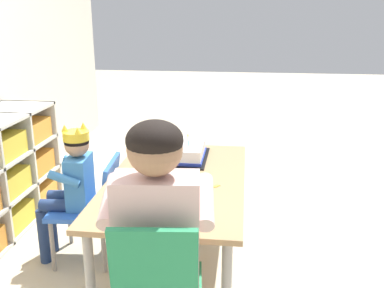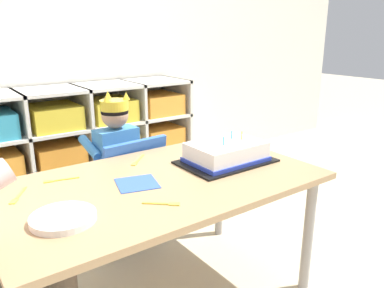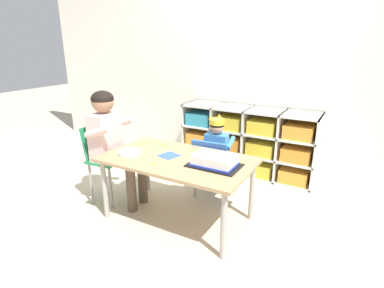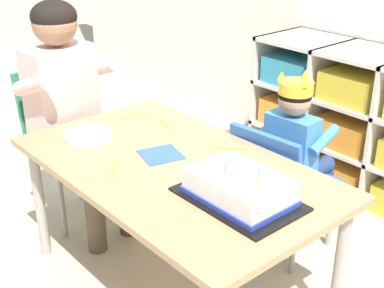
{
  "view_description": "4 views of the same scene",
  "coord_description": "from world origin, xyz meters",
  "px_view_note": "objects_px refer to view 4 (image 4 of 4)",
  "views": [
    {
      "loc": [
        -2.1,
        -0.34,
        1.39
      ],
      "look_at": [
        0.09,
        -0.07,
        0.71
      ],
      "focal_mm": 41.29,
      "sensor_mm": 36.0,
      "label": 1
    },
    {
      "loc": [
        -0.68,
        -1.14,
        1.08
      ],
      "look_at": [
        0.08,
        -0.09,
        0.69
      ],
      "focal_mm": 35.35,
      "sensor_mm": 36.0,
      "label": 2
    },
    {
      "loc": [
        1.24,
        -1.96,
        1.44
      ],
      "look_at": [
        0.14,
        -0.02,
        0.7
      ],
      "focal_mm": 28.95,
      "sensor_mm": 36.0,
      "label": 3
    },
    {
      "loc": [
        1.33,
        -1.06,
        1.4
      ],
      "look_at": [
        0.2,
        -0.08,
        0.72
      ],
      "focal_mm": 49.73,
      "sensor_mm": 36.0,
      "label": 4
    }
  ],
  "objects_px": {
    "adult_helper_seated": "(70,95)",
    "fork_near_cake_tray": "(132,117)",
    "child_with_crown": "(297,141)",
    "fork_by_napkin": "(227,149)",
    "classroom_chair_adult_side": "(60,130)",
    "birthday_cake_on_tray": "(239,189)",
    "paper_plate_stack": "(88,136)",
    "fork_scattered_mid_table": "(113,170)",
    "activity_table": "(174,178)",
    "classroom_chair_blue": "(279,180)",
    "fork_at_table_front_edge": "(167,124)"
  },
  "relations": [
    {
      "from": "adult_helper_seated",
      "to": "fork_near_cake_tray",
      "type": "height_order",
      "value": "adult_helper_seated"
    },
    {
      "from": "child_with_crown",
      "to": "fork_by_napkin",
      "type": "distance_m",
      "value": 0.37
    },
    {
      "from": "classroom_chair_adult_side",
      "to": "birthday_cake_on_tray",
      "type": "height_order",
      "value": "classroom_chair_adult_side"
    },
    {
      "from": "fork_near_cake_tray",
      "to": "classroom_chair_adult_side",
      "type": "bearing_deg",
      "value": 153.22
    },
    {
      "from": "classroom_chair_adult_side",
      "to": "paper_plate_stack",
      "type": "xyz_separation_m",
      "value": [
        0.38,
        -0.06,
        0.12
      ]
    },
    {
      "from": "fork_scattered_mid_table",
      "to": "adult_helper_seated",
      "type": "bearing_deg",
      "value": 26.05
    },
    {
      "from": "child_with_crown",
      "to": "fork_near_cake_tray",
      "type": "xyz_separation_m",
      "value": [
        -0.55,
        -0.45,
        0.06
      ]
    },
    {
      "from": "activity_table",
      "to": "paper_plate_stack",
      "type": "xyz_separation_m",
      "value": [
        -0.4,
        -0.11,
        0.07
      ]
    },
    {
      "from": "classroom_chair_blue",
      "to": "fork_scattered_mid_table",
      "type": "bearing_deg",
      "value": 69.93
    },
    {
      "from": "fork_scattered_mid_table",
      "to": "fork_near_cake_tray",
      "type": "relative_size",
      "value": 0.83
    },
    {
      "from": "birthday_cake_on_tray",
      "to": "paper_plate_stack",
      "type": "relative_size",
      "value": 2.04
    },
    {
      "from": "birthday_cake_on_tray",
      "to": "paper_plate_stack",
      "type": "xyz_separation_m",
      "value": [
        -0.73,
        -0.11,
        -0.03
      ]
    },
    {
      "from": "child_with_crown",
      "to": "adult_helper_seated",
      "type": "distance_m",
      "value": 0.99
    },
    {
      "from": "classroom_chair_blue",
      "to": "classroom_chair_adult_side",
      "type": "distance_m",
      "value": 1.02
    },
    {
      "from": "birthday_cake_on_tray",
      "to": "paper_plate_stack",
      "type": "bearing_deg",
      "value": -171.21
    },
    {
      "from": "classroom_chair_adult_side",
      "to": "adult_helper_seated",
      "type": "distance_m",
      "value": 0.23
    },
    {
      "from": "fork_scattered_mid_table",
      "to": "fork_near_cake_tray",
      "type": "height_order",
      "value": "same"
    },
    {
      "from": "classroom_chair_blue",
      "to": "fork_at_table_front_edge",
      "type": "distance_m",
      "value": 0.53
    },
    {
      "from": "activity_table",
      "to": "classroom_chair_blue",
      "type": "distance_m",
      "value": 0.52
    },
    {
      "from": "paper_plate_stack",
      "to": "fork_scattered_mid_table",
      "type": "relative_size",
      "value": 1.86
    },
    {
      "from": "fork_scattered_mid_table",
      "to": "classroom_chair_blue",
      "type": "bearing_deg",
      "value": -64.59
    },
    {
      "from": "birthday_cake_on_tray",
      "to": "paper_plate_stack",
      "type": "distance_m",
      "value": 0.74
    },
    {
      "from": "fork_scattered_mid_table",
      "to": "fork_near_cake_tray",
      "type": "bearing_deg",
      "value": -1.35
    },
    {
      "from": "fork_at_table_front_edge",
      "to": "fork_near_cake_tray",
      "type": "relative_size",
      "value": 1.03
    },
    {
      "from": "activity_table",
      "to": "birthday_cake_on_tray",
      "type": "xyz_separation_m",
      "value": [
        0.33,
        0.0,
        0.09
      ]
    },
    {
      "from": "fork_scattered_mid_table",
      "to": "fork_by_napkin",
      "type": "height_order",
      "value": "same"
    },
    {
      "from": "activity_table",
      "to": "child_with_crown",
      "type": "bearing_deg",
      "value": 82.37
    },
    {
      "from": "adult_helper_seated",
      "to": "birthday_cake_on_tray",
      "type": "relative_size",
      "value": 2.67
    },
    {
      "from": "child_with_crown",
      "to": "fork_at_table_front_edge",
      "type": "height_order",
      "value": "child_with_crown"
    },
    {
      "from": "classroom_chair_blue",
      "to": "adult_helper_seated",
      "type": "height_order",
      "value": "adult_helper_seated"
    },
    {
      "from": "adult_helper_seated",
      "to": "fork_near_cake_tray",
      "type": "relative_size",
      "value": 8.39
    },
    {
      "from": "paper_plate_stack",
      "to": "fork_scattered_mid_table",
      "type": "height_order",
      "value": "paper_plate_stack"
    },
    {
      "from": "paper_plate_stack",
      "to": "fork_at_table_front_edge",
      "type": "bearing_deg",
      "value": 74.83
    },
    {
      "from": "classroom_chair_blue",
      "to": "adult_helper_seated",
      "type": "distance_m",
      "value": 0.97
    },
    {
      "from": "birthday_cake_on_tray",
      "to": "fork_near_cake_tray",
      "type": "bearing_deg",
      "value": 169.57
    },
    {
      "from": "child_with_crown",
      "to": "birthday_cake_on_tray",
      "type": "height_order",
      "value": "child_with_crown"
    },
    {
      "from": "fork_scattered_mid_table",
      "to": "fork_by_napkin",
      "type": "relative_size",
      "value": 0.93
    },
    {
      "from": "paper_plate_stack",
      "to": "fork_by_napkin",
      "type": "relative_size",
      "value": 1.74
    },
    {
      "from": "activity_table",
      "to": "paper_plate_stack",
      "type": "bearing_deg",
      "value": -164.37
    },
    {
      "from": "fork_at_table_front_edge",
      "to": "adult_helper_seated",
      "type": "bearing_deg",
      "value": -130.86
    },
    {
      "from": "child_with_crown",
      "to": "fork_by_napkin",
      "type": "relative_size",
      "value": 7.24
    },
    {
      "from": "classroom_chair_blue",
      "to": "activity_table",
      "type": "bearing_deg",
      "value": 75.29
    },
    {
      "from": "child_with_crown",
      "to": "fork_scattered_mid_table",
      "type": "xyz_separation_m",
      "value": [
        -0.18,
        -0.79,
        0.06
      ]
    },
    {
      "from": "activity_table",
      "to": "adult_helper_seated",
      "type": "bearing_deg",
      "value": -176.73
    },
    {
      "from": "fork_near_cake_tray",
      "to": "adult_helper_seated",
      "type": "bearing_deg",
      "value": 163.99
    },
    {
      "from": "child_with_crown",
      "to": "classroom_chair_adult_side",
      "type": "xyz_separation_m",
      "value": [
        -0.86,
        -0.65,
        -0.05
      ]
    },
    {
      "from": "paper_plate_stack",
      "to": "fork_at_table_front_edge",
      "type": "xyz_separation_m",
      "value": [
        0.09,
        0.33,
        -0.01
      ]
    },
    {
      "from": "fork_scattered_mid_table",
      "to": "birthday_cake_on_tray",
      "type": "bearing_deg",
      "value": -115.21
    },
    {
      "from": "child_with_crown",
      "to": "classroom_chair_adult_side",
      "type": "relative_size",
      "value": 1.1
    },
    {
      "from": "classroom_chair_blue",
      "to": "classroom_chair_adult_side",
      "type": "height_order",
      "value": "classroom_chair_adult_side"
    }
  ]
}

